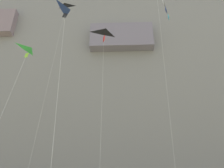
% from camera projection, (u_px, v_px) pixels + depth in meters
% --- Properties ---
extents(cliff_face, '(180.00, 32.57, 83.84)m').
position_uv_depth(cliff_face, '(122.00, 71.00, 72.50)').
color(cliff_face, gray).
rests_on(cliff_face, ground).
extents(kite_delta_low_right, '(1.43, 6.17, 12.78)m').
position_uv_depth(kite_delta_low_right, '(29.00, 57.00, 17.06)').
color(kite_delta_low_right, green).
rests_on(kite_delta_low_right, ground).
extents(kite_banner_upper_mid, '(3.34, 8.75, 25.09)m').
position_uv_depth(kite_banner_upper_mid, '(163.00, 6.00, 28.56)').
color(kite_banner_upper_mid, black).
rests_on(kite_banner_upper_mid, ground).
extents(kite_delta_low_left, '(1.99, 5.90, 15.40)m').
position_uv_depth(kite_delta_low_left, '(69.00, 18.00, 17.48)').
color(kite_delta_low_left, navy).
rests_on(kite_delta_low_left, ground).
extents(kite_delta_upper_right, '(2.17, 4.65, 18.43)m').
position_uv_depth(kite_delta_upper_right, '(106.00, 36.00, 24.01)').
color(kite_delta_upper_right, black).
rests_on(kite_delta_upper_right, ground).
extents(kite_delta_front_field, '(1.90, 3.90, 28.05)m').
position_uv_depth(kite_delta_front_field, '(63.00, 9.00, 33.46)').
color(kite_delta_front_field, black).
rests_on(kite_delta_front_field, ground).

